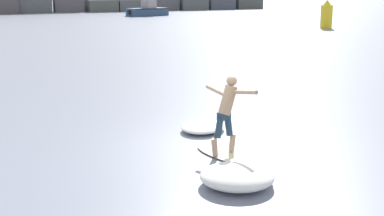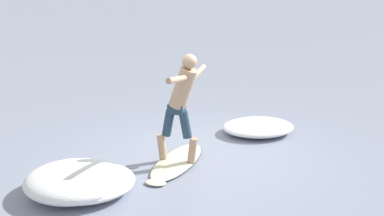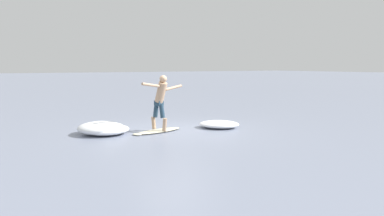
# 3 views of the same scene
# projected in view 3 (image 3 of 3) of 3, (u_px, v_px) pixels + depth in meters

# --- Properties ---
(ground_plane) EXTENTS (200.00, 200.00, 0.00)m
(ground_plane) POSITION_uv_depth(u_px,v_px,m) (175.00, 131.00, 12.56)
(ground_plane) COLOR gray
(surfboard) EXTENTS (1.07, 1.99, 0.19)m
(surfboard) POSITION_uv_depth(u_px,v_px,m) (158.00, 131.00, 12.34)
(surfboard) COLOR beige
(surfboard) RESTS_ON ground
(surfer) EXTENTS (0.82, 1.65, 1.81)m
(surfer) POSITION_uv_depth(u_px,v_px,m) (161.00, 98.00, 12.18)
(surfer) COLOR tan
(surfer) RESTS_ON surfboard
(wave_foam_at_tail) EXTENTS (1.89, 1.87, 0.40)m
(wave_foam_at_tail) POSITION_uv_depth(u_px,v_px,m) (101.00, 128.00, 11.90)
(wave_foam_at_tail) COLOR white
(wave_foam_at_tail) RESTS_ON ground
(wave_foam_at_nose) EXTENTS (1.46, 1.51, 0.30)m
(wave_foam_at_nose) POSITION_uv_depth(u_px,v_px,m) (106.00, 129.00, 11.89)
(wave_foam_at_nose) COLOR white
(wave_foam_at_nose) RESTS_ON ground
(wave_foam_beside) EXTENTS (1.79, 1.80, 0.25)m
(wave_foam_beside) POSITION_uv_depth(u_px,v_px,m) (219.00, 124.00, 13.11)
(wave_foam_beside) COLOR white
(wave_foam_beside) RESTS_ON ground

